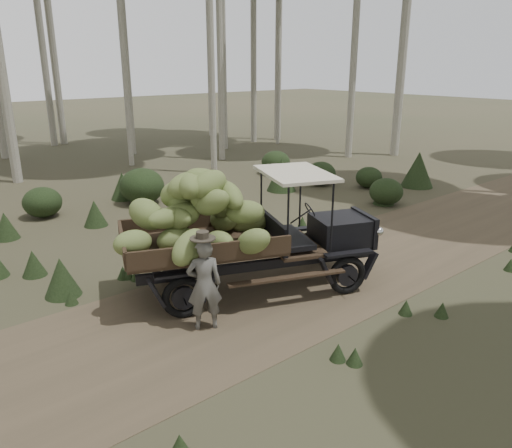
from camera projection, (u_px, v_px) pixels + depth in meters
name	position (u px, v px, depth m)	size (l,w,h in m)	color
ground	(322.00, 274.00, 11.42)	(120.00, 120.00, 0.00)	#473D2B
dirt_track	(322.00, 274.00, 11.42)	(70.00, 4.00, 0.01)	brown
banana_truck	(224.00, 218.00, 10.09)	(5.61, 3.66, 2.78)	black
farmer	(204.00, 284.00, 8.84)	(0.74, 0.65, 1.86)	#575650
undergrowth	(391.00, 242.00, 11.87)	(22.20, 21.61, 1.36)	#233319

